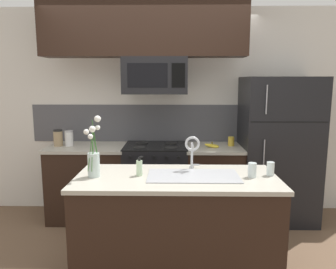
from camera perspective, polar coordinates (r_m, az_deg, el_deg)
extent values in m
plane|color=brown|center=(3.45, -2.93, -20.15)|extent=(10.00, 10.00, 0.00)
cube|color=silver|center=(4.29, 2.11, 4.05)|extent=(5.20, 0.10, 2.60)
cube|color=#4C4C51|center=(4.26, -1.93, 1.98)|extent=(3.24, 0.01, 0.48)
cube|color=black|center=(4.23, -13.60, -8.26)|extent=(0.91, 0.62, 0.88)
cube|color=#B2AD9E|center=(4.11, -13.85, -2.20)|extent=(0.94, 0.65, 0.03)
cube|color=black|center=(4.12, 7.90, -8.53)|extent=(0.66, 0.62, 0.88)
cube|color=#B2AD9E|center=(4.00, 8.04, -2.32)|extent=(0.69, 0.65, 0.03)
cube|color=black|center=(4.09, -2.11, -8.32)|extent=(0.76, 0.62, 0.91)
cube|color=black|center=(3.98, -2.15, -1.98)|extent=(0.76, 0.62, 0.01)
cylinder|color=black|center=(3.86, -4.98, -2.22)|extent=(0.15, 0.15, 0.01)
cylinder|color=black|center=(3.83, 0.46, -2.24)|extent=(0.15, 0.15, 0.01)
cylinder|color=black|center=(4.12, -4.58, -1.45)|extent=(0.15, 0.15, 0.01)
cylinder|color=black|center=(4.10, 0.50, -1.47)|extent=(0.15, 0.15, 0.01)
cylinder|color=black|center=(3.70, -6.67, -3.94)|extent=(0.03, 0.02, 0.03)
cylinder|color=black|center=(3.68, -4.56, -3.97)|extent=(0.03, 0.02, 0.03)
cylinder|color=black|center=(3.67, -2.43, -3.98)|extent=(0.03, 0.02, 0.03)
cylinder|color=black|center=(3.67, -0.29, -4.00)|extent=(0.03, 0.02, 0.03)
cylinder|color=black|center=(3.67, 1.85, -4.00)|extent=(0.03, 0.02, 0.03)
cube|color=black|center=(3.88, -2.25, 10.20)|extent=(0.74, 0.40, 0.42)
cube|color=black|center=(3.68, -3.61, 10.23)|extent=(0.45, 0.00, 0.27)
cube|color=black|center=(3.67, 1.82, 10.24)|extent=(0.15, 0.00, 0.27)
cube|color=black|center=(3.90, -4.24, 17.69)|extent=(2.33, 0.34, 0.60)
cube|color=black|center=(4.19, 18.48, -2.50)|extent=(0.88, 0.72, 1.74)
cube|color=black|center=(3.79, 20.40, 2.05)|extent=(0.84, 0.00, 0.01)
cylinder|color=#99999E|center=(3.68, 16.82, 5.84)|extent=(0.01, 0.01, 0.31)
cylinder|color=#99999E|center=(3.80, 16.27, -5.77)|extent=(0.01, 0.01, 0.66)
cylinder|color=#997F5B|center=(4.20, -18.58, -0.69)|extent=(0.11, 0.11, 0.18)
cylinder|color=black|center=(4.18, -18.65, 0.67)|extent=(0.11, 0.11, 0.02)
cylinder|color=silver|center=(4.16, -16.84, -0.76)|extent=(0.10, 0.10, 0.17)
cylinder|color=#B2B2B7|center=(4.15, -16.90, 0.51)|extent=(0.10, 0.10, 0.02)
ellipsoid|color=yellow|center=(3.93, 7.57, -1.96)|extent=(0.17, 0.10, 0.06)
ellipsoid|color=yellow|center=(3.94, 7.62, -1.92)|extent=(0.18, 0.06, 0.06)
ellipsoid|color=yellow|center=(3.93, 7.73, -1.96)|extent=(0.18, 0.06, 0.07)
ellipsoid|color=yellow|center=(3.94, 7.78, -1.92)|extent=(0.17, 0.10, 0.06)
cylinder|color=brown|center=(3.93, 7.68, -1.52)|extent=(0.02, 0.02, 0.03)
cylinder|color=gold|center=(4.07, 10.93, -1.17)|extent=(0.08, 0.08, 0.11)
cube|color=black|center=(2.93, 1.45, -16.15)|extent=(1.66, 0.74, 0.88)
cube|color=#B2AD9E|center=(2.76, 1.49, -7.61)|extent=(1.69, 0.77, 0.03)
cube|color=#ADAFB5|center=(2.76, 4.42, -7.17)|extent=(0.76, 0.40, 0.01)
cube|color=#ADAFB5|center=(2.78, 0.76, -8.74)|extent=(0.30, 0.31, 0.15)
cube|color=#ADAFB5|center=(2.80, 8.01, -8.69)|extent=(0.30, 0.31, 0.15)
cylinder|color=#B7BABF|center=(2.99, 4.15, -5.74)|extent=(0.04, 0.04, 0.02)
cylinder|color=#B7BABF|center=(2.96, 4.18, -3.50)|extent=(0.02, 0.02, 0.22)
torus|color=#B7BABF|center=(2.89, 4.26, -1.61)|extent=(0.13, 0.02, 0.13)
cylinder|color=#B7BABF|center=(2.84, 4.32, -2.42)|extent=(0.02, 0.02, 0.06)
cube|color=#B7BABF|center=(2.99, 4.83, -5.27)|extent=(0.07, 0.01, 0.01)
cylinder|color=beige|center=(2.77, -5.01, -5.84)|extent=(0.05, 0.05, 0.13)
cylinder|color=black|center=(2.75, -5.04, -4.29)|extent=(0.02, 0.02, 0.02)
cube|color=black|center=(2.74, -4.71, -3.93)|extent=(0.03, 0.01, 0.01)
cylinder|color=silver|center=(2.80, 14.45, -6.02)|extent=(0.07, 0.07, 0.12)
cylinder|color=silver|center=(2.89, 17.41, -5.71)|extent=(0.06, 0.06, 0.12)
cylinder|color=silver|center=(2.78, -12.80, -5.19)|extent=(0.10, 0.10, 0.20)
cylinder|color=silver|center=(2.80, -12.76, -6.46)|extent=(0.09, 0.09, 0.06)
cylinder|color=#386B2D|center=(2.72, -13.07, -3.24)|extent=(0.01, 0.08, 0.28)
sphere|color=white|center=(2.66, -13.37, -0.35)|extent=(0.04, 0.04, 0.04)
cylinder|color=#386B2D|center=(2.77, -12.48, -1.69)|extent=(0.04, 0.06, 0.41)
sphere|color=white|center=(2.76, -12.18, 2.68)|extent=(0.06, 0.06, 0.06)
cylinder|color=#386B2D|center=(2.73, -13.40, -2.85)|extent=(0.04, 0.07, 0.32)
sphere|color=white|center=(2.67, -14.05, 0.44)|extent=(0.04, 0.04, 0.04)
cylinder|color=#386B2D|center=(2.77, -12.46, -2.43)|extent=(0.04, 0.05, 0.34)
sphere|color=white|center=(2.76, -12.15, 1.18)|extent=(0.04, 0.04, 0.04)
cylinder|color=#386B2D|center=(2.74, -12.91, -2.60)|extent=(0.01, 0.04, 0.34)
sphere|color=white|center=(2.69, -13.05, 0.92)|extent=(0.05, 0.05, 0.05)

